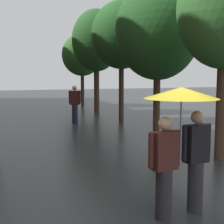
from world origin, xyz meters
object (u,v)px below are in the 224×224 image
(street_tree_2, at_px, (121,35))
(pedestrian_walking_midground, at_px, (75,103))
(street_tree_1, at_px, (158,31))
(street_tree_3, at_px, (96,41))
(street_tree_4, at_px, (82,55))
(couple_under_umbrella, at_px, (181,129))

(street_tree_2, bearing_deg, pedestrian_walking_midground, -179.37)
(street_tree_1, bearing_deg, street_tree_2, 89.71)
(street_tree_1, relative_size, street_tree_3, 0.94)
(street_tree_3, bearing_deg, street_tree_4, 88.58)
(street_tree_1, distance_m, street_tree_3, 7.67)
(couple_under_umbrella, bearing_deg, pedestrian_walking_midground, 87.80)
(street_tree_1, xyz_separation_m, street_tree_4, (-0.04, 11.70, -0.27))
(street_tree_1, bearing_deg, street_tree_4, 90.17)
(street_tree_1, xyz_separation_m, couple_under_umbrella, (-2.59, -6.32, -2.34))
(street_tree_4, xyz_separation_m, pedestrian_walking_midground, (-2.17, -7.86, -2.56))
(street_tree_2, relative_size, street_tree_4, 1.13)
(couple_under_umbrella, bearing_deg, street_tree_3, 80.03)
(street_tree_2, bearing_deg, couple_under_umbrella, -104.39)
(couple_under_umbrella, bearing_deg, street_tree_1, 67.70)
(street_tree_4, distance_m, couple_under_umbrella, 18.32)
(street_tree_4, height_order, couple_under_umbrella, street_tree_4)
(street_tree_2, bearing_deg, street_tree_3, 92.34)
(street_tree_2, height_order, street_tree_4, street_tree_2)
(street_tree_3, bearing_deg, street_tree_1, -88.99)
(couple_under_umbrella, xyz_separation_m, pedestrian_walking_midground, (0.39, 10.16, -0.50))
(street_tree_4, relative_size, couple_under_umbrella, 2.38)
(street_tree_1, xyz_separation_m, street_tree_3, (-0.14, 7.66, 0.32))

